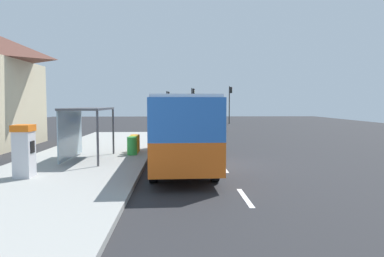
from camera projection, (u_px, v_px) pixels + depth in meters
The scene contains 21 objects.
ground_plane at pixel (198, 137), 30.95m from camera, with size 56.00×92.00×0.04m, color #262628.
sidewalk_platform at pixel (90, 157), 18.71m from camera, with size 6.20×30.00×0.18m, color #999993.
lane_stripe_seg_0 at pixel (245, 198), 11.02m from camera, with size 0.16×2.20×0.01m, color silver.
lane_stripe_seg_1 at pixel (224, 168), 16.01m from camera, with size 0.16×2.20×0.01m, color silver.
lane_stripe_seg_2 at pixel (213, 153), 20.99m from camera, with size 0.16×2.20×0.01m, color silver.
lane_stripe_seg_3 at pixel (206, 143), 25.97m from camera, with size 0.16×2.20×0.01m, color silver.
lane_stripe_seg_4 at pixel (201, 137), 30.95m from camera, with size 0.16×2.20×0.01m, color silver.
lane_stripe_seg_5 at pixel (198, 132), 35.94m from camera, with size 0.16×2.20×0.01m, color silver.
lane_stripe_seg_6 at pixel (195, 128), 40.92m from camera, with size 0.16×2.20×0.01m, color silver.
lane_stripe_seg_7 at pixel (193, 126), 45.90m from camera, with size 0.16×2.20×0.01m, color silver.
bus at pixel (180, 126), 16.81m from camera, with size 2.86×11.08×3.21m.
white_van at pixel (213, 117), 39.61m from camera, with size 2.04×5.20×2.30m.
sedan_near at pixel (205, 118), 51.80m from camera, with size 1.86×4.41×1.52m.
ticket_machine at pixel (24, 151), 13.16m from camera, with size 0.66×0.76×1.94m.
recycling_bin_green at pixel (132, 146), 18.86m from camera, with size 0.52×0.52×0.95m, color green.
recycling_bin_yellow at pixel (134, 144), 19.56m from camera, with size 0.52×0.52×0.95m, color yellow.
recycling_bin_orange at pixel (135, 143), 20.25m from camera, with size 0.52×0.52×0.95m, color orange.
traffic_light_near_side at pixel (230, 99), 49.26m from camera, with size 0.49×0.28×5.17m.
traffic_light_far_side at pixel (168, 102), 49.71m from camera, with size 0.49×0.28×4.53m.
traffic_light_median at pixel (193, 100), 50.64m from camera, with size 0.49×0.28×5.01m.
bus_shelter at pixel (82, 120), 17.21m from camera, with size 1.80×4.00×2.50m.
Camera 1 is at (-1.85, -16.76, 2.92)m, focal length 33.56 mm.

